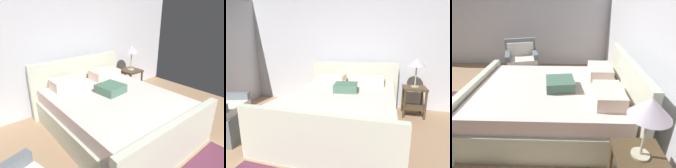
# 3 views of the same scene
# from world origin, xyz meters

# --- Properties ---
(wall_back) EXTENTS (5.65, 0.12, 2.62)m
(wall_back) POSITION_xyz_m (0.00, 3.21, 1.31)
(wall_back) COLOR silver
(wall_back) RESTS_ON ground
(bed) EXTENTS (1.97, 2.37, 1.05)m
(bed) POSITION_xyz_m (-0.02, 1.87, 0.34)
(bed) COLOR beige
(bed) RESTS_ON ground
(nightstand_right) EXTENTS (0.44, 0.44, 0.60)m
(nightstand_right) POSITION_xyz_m (1.27, 2.75, 0.40)
(nightstand_right) COLOR #4B3923
(nightstand_right) RESTS_ON ground
(table_lamp_right) EXTENTS (0.34, 0.34, 0.58)m
(table_lamp_right) POSITION_xyz_m (1.27, 2.75, 1.08)
(table_lamp_right) COLOR #B7B293
(table_lamp_right) RESTS_ON nightstand_right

